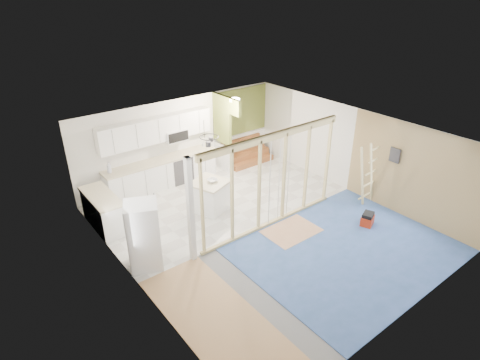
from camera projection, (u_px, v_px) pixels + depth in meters
room at (263, 184)px, 9.95m from camera, size 7.01×8.01×2.61m
floor_overlays at (262, 226)px, 10.61m from camera, size 7.00×8.00×0.03m
stud_frame at (256, 177)px, 9.70m from camera, size 4.66×0.14×2.60m
base_cabinets at (146, 183)px, 11.81m from camera, size 4.45×2.24×0.93m
upper_cabinets at (158, 130)px, 11.94m from camera, size 3.60×0.41×0.85m
green_partition at (238, 138)px, 13.80m from camera, size 2.25×1.51×2.60m
pot_rack at (209, 139)px, 10.80m from camera, size 0.52×0.52×0.72m
sheathing_panel at (414, 174)px, 10.45m from camera, size 0.02×4.00×2.60m
electrical_panel at (395, 155)px, 10.68m from camera, size 0.04×0.30×0.40m
ceiling_light at (235, 100)px, 12.27m from camera, size 0.32×0.32×0.08m
fridge at (144, 236)px, 8.82m from camera, size 0.94×0.90×1.62m
island at (210, 196)px, 11.15m from camera, size 1.18×1.18×0.89m
bowl at (213, 180)px, 10.95m from camera, size 0.28×0.28×0.07m
soap_bottle_a at (109, 167)px, 11.31m from camera, size 0.16×0.16×0.33m
soap_bottle_b at (203, 144)px, 13.12m from camera, size 0.10×0.10×0.18m
toolbox at (367, 219)px, 10.58m from camera, size 0.46×0.41×0.36m
ladder at (368, 174)px, 11.23m from camera, size 1.01×0.11×1.88m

